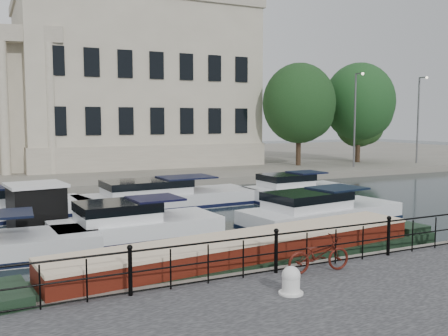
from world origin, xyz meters
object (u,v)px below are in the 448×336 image
Objects in this scene: bicycle at (319,255)px; narrowboat at (248,262)px; mooring_bollard at (291,281)px; harbour_hut at (37,212)px.

narrowboat is (-0.98, 2.21, -0.67)m from bicycle.
bicycle is 0.12× the size of narrowboat.
bicycle reaches higher than mooring_bollard.
mooring_bollard is 3.39m from narrowboat.
narrowboat is at bearing 79.25° from mooring_bollard.
mooring_bollard reaches higher than narrowboat.
narrowboat is 4.70× the size of harbour_hut.
narrowboat is at bearing -65.22° from harbour_hut.
harbour_hut is (-5.23, 8.27, 0.59)m from narrowboat.
narrowboat is at bearing 28.71° from bicycle.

